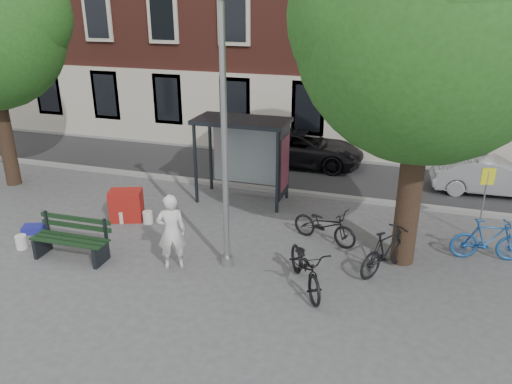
{
  "coord_description": "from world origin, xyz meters",
  "views": [
    {
      "loc": [
        3.86,
        -9.85,
        6.08
      ],
      "look_at": [
        0.28,
        1.41,
        1.4
      ],
      "focal_mm": 35.0,
      "sensor_mm": 36.0,
      "label": 1
    }
  ],
  "objects_px": {
    "lamppost": "(225,155)",
    "notice_sign": "(486,188)",
    "car_dark": "(301,148)",
    "car_silver": "(491,176)",
    "bike_a": "(325,225)",
    "bus_shelter": "(255,142)",
    "painter": "(171,232)",
    "bike_c": "(306,266)",
    "red_stand": "(126,205)",
    "bike_b": "(488,240)",
    "bench": "(72,241)",
    "bike_d": "(387,251)"
  },
  "relations": [
    {
      "from": "lamppost",
      "to": "painter",
      "type": "bearing_deg",
      "value": -158.93
    },
    {
      "from": "lamppost",
      "to": "bench",
      "type": "relative_size",
      "value": 3.1
    },
    {
      "from": "car_dark",
      "to": "car_silver",
      "type": "xyz_separation_m",
      "value": [
        6.55,
        -1.09,
        -0.04
      ]
    },
    {
      "from": "lamppost",
      "to": "notice_sign",
      "type": "xyz_separation_m",
      "value": [
        5.89,
        3.39,
        -1.34
      ]
    },
    {
      "from": "bench",
      "to": "car_silver",
      "type": "bearing_deg",
      "value": 35.91
    },
    {
      "from": "bus_shelter",
      "to": "bike_c",
      "type": "height_order",
      "value": "bus_shelter"
    },
    {
      "from": "painter",
      "to": "bike_b",
      "type": "height_order",
      "value": "painter"
    },
    {
      "from": "bike_a",
      "to": "bike_b",
      "type": "relative_size",
      "value": 1.03
    },
    {
      "from": "bus_shelter",
      "to": "bike_b",
      "type": "distance_m",
      "value": 6.98
    },
    {
      "from": "lamppost",
      "to": "notice_sign",
      "type": "relative_size",
      "value": 3.09
    },
    {
      "from": "bike_a",
      "to": "bike_d",
      "type": "height_order",
      "value": "bike_d"
    },
    {
      "from": "notice_sign",
      "to": "bike_b",
      "type": "bearing_deg",
      "value": -101.09
    },
    {
      "from": "bike_d",
      "to": "bench",
      "type": "bearing_deg",
      "value": 46.12
    },
    {
      "from": "bike_a",
      "to": "bus_shelter",
      "type": "bearing_deg",
      "value": 69.88
    },
    {
      "from": "bench",
      "to": "car_dark",
      "type": "height_order",
      "value": "car_dark"
    },
    {
      "from": "painter",
      "to": "bike_a",
      "type": "height_order",
      "value": "painter"
    },
    {
      "from": "bench",
      "to": "bike_b",
      "type": "relative_size",
      "value": 1.11
    },
    {
      "from": "lamppost",
      "to": "bike_c",
      "type": "xyz_separation_m",
      "value": [
        2.0,
        -0.4,
        -2.24
      ]
    },
    {
      "from": "bike_a",
      "to": "bench",
      "type": "bearing_deg",
      "value": 135.01
    },
    {
      "from": "lamppost",
      "to": "bike_b",
      "type": "bearing_deg",
      "value": 20.26
    },
    {
      "from": "red_stand",
      "to": "car_silver",
      "type": "bearing_deg",
      "value": 27.99
    },
    {
      "from": "lamppost",
      "to": "bus_shelter",
      "type": "distance_m",
      "value": 4.24
    },
    {
      "from": "bike_c",
      "to": "bike_d",
      "type": "distance_m",
      "value": 2.07
    },
    {
      "from": "bike_a",
      "to": "red_stand",
      "type": "bearing_deg",
      "value": 113.27
    },
    {
      "from": "bike_d",
      "to": "lamppost",
      "type": "bearing_deg",
      "value": 46.74
    },
    {
      "from": "bike_a",
      "to": "bike_c",
      "type": "distance_m",
      "value": 2.33
    },
    {
      "from": "bench",
      "to": "bike_a",
      "type": "relative_size",
      "value": 1.08
    },
    {
      "from": "car_dark",
      "to": "car_silver",
      "type": "bearing_deg",
      "value": -100.53
    },
    {
      "from": "car_silver",
      "to": "notice_sign",
      "type": "distance_m",
      "value": 3.76
    },
    {
      "from": "notice_sign",
      "to": "bike_c",
      "type": "bearing_deg",
      "value": -150.45
    },
    {
      "from": "car_dark",
      "to": "notice_sign",
      "type": "relative_size",
      "value": 2.37
    },
    {
      "from": "lamppost",
      "to": "car_silver",
      "type": "xyz_separation_m",
      "value": [
        6.52,
        7.0,
        -2.18
      ]
    },
    {
      "from": "bike_c",
      "to": "notice_sign",
      "type": "xyz_separation_m",
      "value": [
        3.89,
        3.79,
        0.91
      ]
    },
    {
      "from": "bus_shelter",
      "to": "bench",
      "type": "bearing_deg",
      "value": -122.82
    },
    {
      "from": "bus_shelter",
      "to": "bike_b",
      "type": "height_order",
      "value": "bus_shelter"
    },
    {
      "from": "notice_sign",
      "to": "red_stand",
      "type": "bearing_deg",
      "value": 175.99
    },
    {
      "from": "bike_d",
      "to": "notice_sign",
      "type": "xyz_separation_m",
      "value": [
        2.24,
        2.53,
        0.9
      ]
    },
    {
      "from": "car_silver",
      "to": "notice_sign",
      "type": "height_order",
      "value": "notice_sign"
    },
    {
      "from": "painter",
      "to": "car_dark",
      "type": "xyz_separation_m",
      "value": [
        1.17,
        8.55,
        -0.28
      ]
    },
    {
      "from": "car_silver",
      "to": "bench",
      "type": "bearing_deg",
      "value": 122.87
    },
    {
      "from": "bike_c",
      "to": "bench",
      "type": "bearing_deg",
      "value": 154.39
    },
    {
      "from": "bus_shelter",
      "to": "red_stand",
      "type": "height_order",
      "value": "bus_shelter"
    },
    {
      "from": "bike_c",
      "to": "red_stand",
      "type": "height_order",
      "value": "bike_c"
    },
    {
      "from": "bike_a",
      "to": "red_stand",
      "type": "distance_m",
      "value": 5.7
    },
    {
      "from": "car_dark",
      "to": "car_silver",
      "type": "height_order",
      "value": "car_dark"
    },
    {
      "from": "painter",
      "to": "bench",
      "type": "distance_m",
      "value": 2.64
    },
    {
      "from": "painter",
      "to": "bike_d",
      "type": "distance_m",
      "value": 5.04
    },
    {
      "from": "painter",
      "to": "lamppost",
      "type": "bearing_deg",
      "value": 173.29
    },
    {
      "from": "bike_d",
      "to": "notice_sign",
      "type": "height_order",
      "value": "notice_sign"
    },
    {
      "from": "lamppost",
      "to": "notice_sign",
      "type": "height_order",
      "value": "lamppost"
    }
  ]
}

